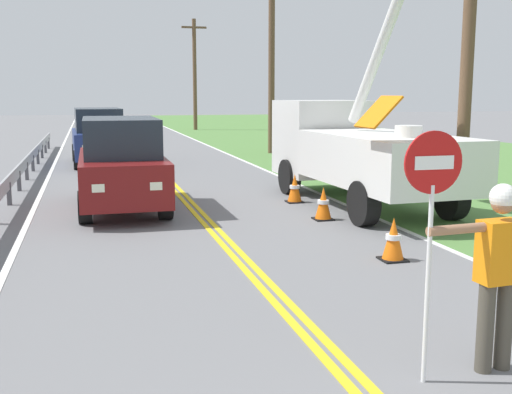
{
  "coord_description": "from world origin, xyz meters",
  "views": [
    {
      "loc": [
        -2.3,
        -1.59,
        2.65
      ],
      "look_at": [
        -0.04,
        6.83,
        1.2
      ],
      "focal_mm": 43.88,
      "sensor_mm": 36.0,
      "label": 1
    }
  ],
  "objects": [
    {
      "name": "grass_verge_right",
      "position": [
        11.6,
        20.0,
        0.0
      ],
      "size": [
        16.0,
        110.0,
        0.01
      ],
      "primitive_type": "cube",
      "color": "#517F3D",
      "rests_on": "ground"
    },
    {
      "name": "traffic_cone_tail",
      "position": [
        2.53,
        12.79,
        0.34
      ],
      "size": [
        0.4,
        0.4,
        0.7
      ],
      "color": "orange",
      "rests_on": "ground"
    },
    {
      "name": "centerline_yellow_left",
      "position": [
        -0.09,
        20.0,
        0.01
      ],
      "size": [
        0.11,
        110.0,
        0.01
      ],
      "primitive_type": "cube",
      "color": "yellow",
      "rests_on": "ground"
    },
    {
      "name": "guardrail_left_shoulder",
      "position": [
        -4.2,
        15.33,
        0.52
      ],
      "size": [
        0.1,
        32.0,
        0.71
      ],
      "color": "#9EA0A3",
      "rests_on": "ground"
    },
    {
      "name": "traffic_cone_mid",
      "position": [
        2.44,
        10.6,
        0.34
      ],
      "size": [
        0.4,
        0.4,
        0.7
      ],
      "color": "orange",
      "rests_on": "ground"
    },
    {
      "name": "traffic_cone_lead",
      "position": [
        2.34,
        7.25,
        0.34
      ],
      "size": [
        0.4,
        0.4,
        0.7
      ],
      "color": "orange",
      "rests_on": "ground"
    },
    {
      "name": "utility_bucket_truck",
      "position": [
        3.92,
        12.4,
        1.42
      ],
      "size": [
        2.67,
        6.89,
        5.75
      ],
      "color": "silver",
      "rests_on": "ground"
    },
    {
      "name": "utility_pole_far",
      "position": [
        5.31,
        44.13,
        4.14
      ],
      "size": [
        1.8,
        0.28,
        7.91
      ],
      "color": "brown",
      "rests_on": "ground"
    },
    {
      "name": "edge_line_right",
      "position": [
        3.6,
        20.0,
        0.01
      ],
      "size": [
        0.12,
        110.0,
        0.01
      ],
      "primitive_type": "cube",
      "color": "silver",
      "rests_on": "ground"
    },
    {
      "name": "oncoming_suv_nearest",
      "position": [
        -1.61,
        12.93,
        1.06
      ],
      "size": [
        1.93,
        4.61,
        2.1
      ],
      "color": "maroon",
      "rests_on": "ground"
    },
    {
      "name": "stop_sign_paddle",
      "position": [
        0.62,
        3.27,
        1.71
      ],
      "size": [
        0.56,
        0.04,
        2.33
      ],
      "color": "silver",
      "rests_on": "ground"
    },
    {
      "name": "utility_pole_near",
      "position": [
        5.71,
        10.61,
        4.09
      ],
      "size": [
        1.8,
        0.28,
        7.82
      ],
      "color": "brown",
      "rests_on": "ground"
    },
    {
      "name": "edge_line_left",
      "position": [
        -3.6,
        20.0,
        0.01
      ],
      "size": [
        0.12,
        110.0,
        0.01
      ],
      "primitive_type": "cube",
      "color": "silver",
      "rests_on": "ground"
    },
    {
      "name": "centerline_yellow_right",
      "position": [
        0.09,
        20.0,
        0.01
      ],
      "size": [
        0.11,
        110.0,
        0.01
      ],
      "primitive_type": "cube",
      "color": "yellow",
      "rests_on": "ground"
    },
    {
      "name": "oncoming_suv_second",
      "position": [
        -1.94,
        22.57,
        1.06
      ],
      "size": [
        2.05,
        4.66,
        2.1
      ],
      "color": "navy",
      "rests_on": "ground"
    },
    {
      "name": "utility_pole_mid",
      "position": [
        5.58,
        25.25,
        4.6
      ],
      "size": [
        1.8,
        0.28,
        8.82
      ],
      "color": "brown",
      "rests_on": "ground"
    },
    {
      "name": "flagger_worker",
      "position": [
        1.38,
        3.33,
        1.05
      ],
      "size": [
        1.09,
        0.27,
        1.83
      ],
      "color": "#474238",
      "rests_on": "ground"
    }
  ]
}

